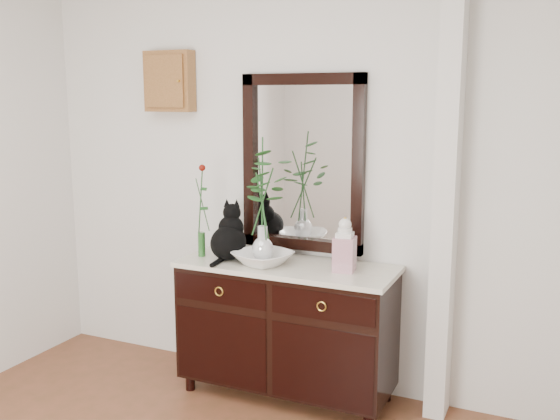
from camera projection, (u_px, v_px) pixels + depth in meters
The scene contains 10 objects.
wall_back at pixel (288, 177), 3.95m from camera, with size 3.60×0.04×2.70m, color silver.
pilaster at pixel (447, 188), 3.47m from camera, with size 0.12×0.20×2.70m, color silver.
sideboard at pixel (287, 323), 3.84m from camera, with size 1.33×0.52×0.82m.
wall_mirror at pixel (302, 163), 3.88m from camera, with size 0.80×0.06×1.10m.
key_cabinet at pixel (170, 81), 4.15m from camera, with size 0.35×0.10×0.40m, color brown.
cat at pixel (228, 232), 3.87m from camera, with size 0.24×0.30×0.35m, color black, non-canonical shape.
lotus_bowl at pixel (263, 258), 3.75m from camera, with size 0.33×0.33×0.08m, color white.
vase_branches at pixel (262, 199), 3.69m from camera, with size 0.36×0.36×0.76m, color silver, non-canonical shape.
bud_vase_rose at pixel (201, 210), 3.91m from camera, with size 0.07×0.07×0.60m, color #285F25, non-canonical shape.
ginger_jar at pixel (345, 244), 3.59m from camera, with size 0.12×0.12×0.32m, color silver, non-canonical shape.
Camera 1 is at (1.57, -1.62, 1.85)m, focal length 40.00 mm.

